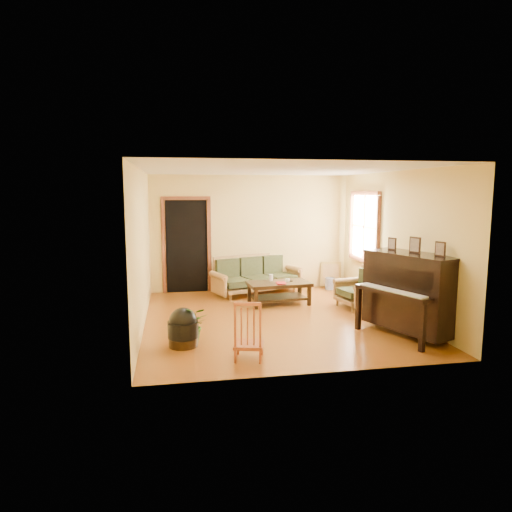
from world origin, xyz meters
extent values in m
plane|color=#68330D|center=(0.00, 0.00, 0.00)|extent=(5.00, 5.00, 0.00)
cube|color=black|center=(-1.45, 2.48, 1.02)|extent=(1.08, 0.16, 2.05)
cube|color=white|center=(2.21, 1.30, 1.50)|extent=(0.12, 1.36, 1.46)
cube|color=olive|center=(0.05, 2.02, 0.42)|extent=(2.11, 1.43, 0.84)
cube|color=black|center=(0.31, 1.01, 0.22)|extent=(1.27, 0.76, 0.44)
cube|color=olive|center=(1.73, 0.46, 0.39)|extent=(0.87, 0.90, 0.78)
cube|color=black|center=(1.88, -1.27, 0.65)|extent=(1.34, 1.68, 1.29)
cylinder|color=black|center=(-1.63, -1.19, 0.21)|extent=(0.52, 0.52, 0.43)
cube|color=brown|center=(-0.77, -1.87, 0.41)|extent=(0.47, 0.50, 0.82)
cube|color=#AC8B39|center=(1.88, 2.37, 0.31)|extent=(0.48, 0.22, 0.62)
cylinder|color=#314794|center=(1.79, 2.15, 0.13)|extent=(0.25, 0.25, 0.27)
imported|color=#265B1A|center=(-1.51, -1.11, 0.29)|extent=(0.60, 0.55, 0.58)
imported|color=maroon|center=(0.22, 0.85, 0.46)|extent=(0.21, 0.26, 0.02)
cylinder|color=white|center=(0.18, 1.17, 0.51)|extent=(0.08, 0.08, 0.13)
cylinder|color=silver|center=(0.50, 1.05, 0.47)|extent=(0.09, 0.09, 0.06)
cube|color=black|center=(0.53, 1.05, 0.45)|extent=(0.15, 0.05, 0.01)
camera|label=1|loc=(-1.73, -7.67, 2.23)|focal=32.00mm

